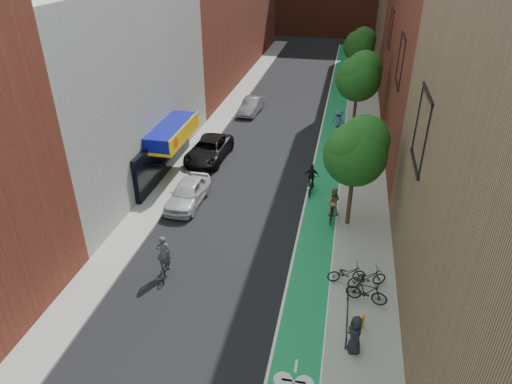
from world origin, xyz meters
The scene contains 20 objects.
ground centered at (0.00, 0.00, 0.00)m, with size 160.00×160.00×0.00m, color black.
bike_lane centered at (4.00, 26.00, 0.01)m, with size 2.00×68.00×0.01m, color #157A51.
sidewalk_left centered at (-6.00, 26.00, 0.07)m, with size 2.00×68.00×0.15m, color gray.
sidewalk_right centered at (6.50, 26.00, 0.07)m, with size 3.00×68.00×0.15m, color gray.
building_left_white centered at (-11.00, 14.00, 6.00)m, with size 8.00×20.00×12.00m, color silver.
tree_near centered at (5.65, 10.02, 4.66)m, with size 3.40×3.36×6.42m.
tree_mid centered at (5.65, 24.02, 4.89)m, with size 3.55×3.53×6.74m.
tree_far centered at (5.65, 38.02, 4.50)m, with size 3.30×3.25×6.21m.
parked_car_white centered at (-3.99, 10.47, 0.76)m, with size 1.79×4.44×1.51m, color silver.
parked_car_black centered at (-4.60, 16.87, 0.75)m, with size 2.48×5.38×1.50m, color black.
parked_car_silver centered at (-3.67, 27.36, 0.69)m, with size 1.46×4.20×1.38m, color gray.
cyclist_lead centered at (-2.87, 3.79, 0.78)m, with size 0.94×1.71×2.21m.
cyclist_lane_near centered at (4.70, 10.41, 0.88)m, with size 0.87×1.67×2.05m.
cyclist_lane_mid centered at (3.20, 13.40, 0.71)m, with size 0.95×1.86×1.95m.
cyclist_lane_far centered at (4.39, 23.11, 1.01)m, with size 1.28×1.86×2.25m.
parked_bike_near centered at (5.68, 4.91, 0.62)m, with size 0.63×1.80×0.94m, color black.
parked_bike_mid centered at (6.58, 3.67, 0.70)m, with size 0.52×1.84×1.11m, color black.
parked_bike_far centered at (6.60, 4.75, 0.64)m, with size 0.65×1.87×0.98m, color black.
pedestrian centered at (6.10, 0.78, 1.00)m, with size 0.83×0.54×1.71m, color black.
fire_hydrant centered at (6.39, 2.09, 0.50)m, with size 0.23×0.23×0.67m.
Camera 1 is at (4.90, -12.26, 14.30)m, focal length 32.00 mm.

